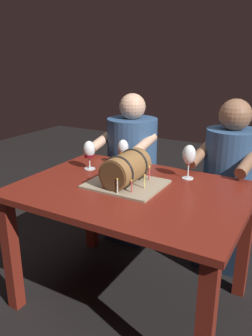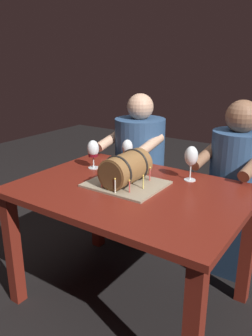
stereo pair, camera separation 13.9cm
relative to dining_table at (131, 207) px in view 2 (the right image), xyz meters
name	(u,v)px [view 2 (the right image)]	position (x,y,z in m)	size (l,w,h in m)	color
ground_plane	(130,299)	(0.00, 0.00, -0.62)	(8.00, 8.00, 0.00)	black
dining_table	(131,207)	(0.00, 0.00, 0.00)	(1.24, 0.90, 0.73)	maroon
barrel_cake	(126,171)	(-0.05, 0.02, 0.20)	(0.41, 0.34, 0.19)	gray
wine_glass_empty	(191,157)	(0.21, 0.30, 0.26)	(0.08, 0.08, 0.20)	white
wine_glass_amber	(127,148)	(-0.24, 0.32, 0.23)	(0.07, 0.07, 0.18)	white
wine_glass_red	(93,150)	(-0.39, 0.15, 0.23)	(0.08, 0.08, 0.18)	white
person_seated_left	(139,172)	(-0.37, 0.68, -0.06)	(0.42, 0.50, 1.16)	#1B2D46
person_seated_right	(234,195)	(0.37, 0.68, -0.08)	(0.41, 0.50, 1.17)	#1B2D46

